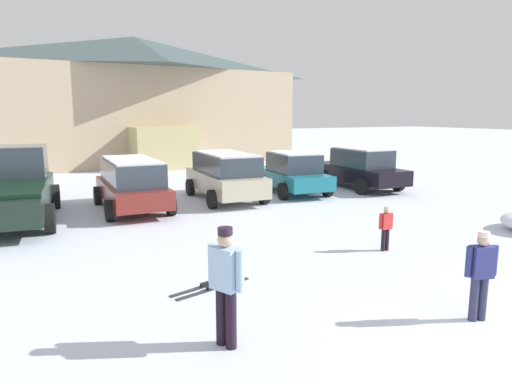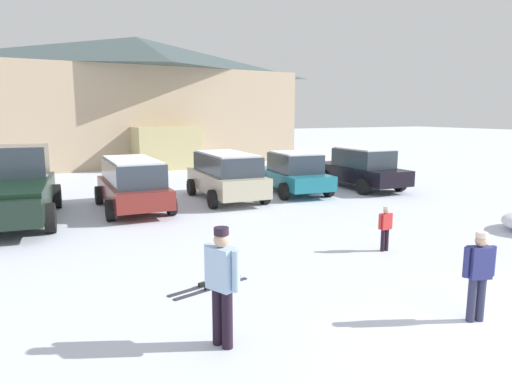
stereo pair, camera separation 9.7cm
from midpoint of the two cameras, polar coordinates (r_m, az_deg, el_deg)
name	(u,v)px [view 2 (the right image)]	position (r m, az deg, el deg)	size (l,w,h in m)	color
ski_lodge	(139,99)	(31.56, -14.35, 11.16)	(19.83, 11.58, 8.02)	tan
parked_maroon_van	(132,182)	(15.46, -15.02, 1.16)	(2.17, 4.55, 1.69)	maroon
parked_beige_suv	(226,175)	(16.72, -3.59, 2.18)	(2.34, 4.52, 1.74)	#B6AE90
parked_teal_hatchback	(293,173)	(18.14, 4.83, 2.43)	(2.41, 4.25, 1.65)	#1C7081
parked_black_sedan	(361,168)	(19.88, 13.08, 2.94)	(2.19, 4.74, 1.72)	black
pickup_truck	(13,187)	(15.25, -27.95, 0.55)	(2.89, 6.01, 2.15)	black
skier_adult_in_blue_parka	(222,280)	(6.22, -3.83, -10.93)	(0.38, 0.58, 1.67)	black
skier_child_in_red_jacket	(385,226)	(10.92, 16.11, -4.10)	(0.39, 0.16, 1.05)	black
skier_teen_in_navy_coat	(479,271)	(7.75, 26.39, -8.87)	(0.50, 0.29, 1.41)	#2F324D
pair_of_skis	(209,286)	(8.55, -5.63, -11.67)	(1.61, 0.67, 0.08)	#2B2932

